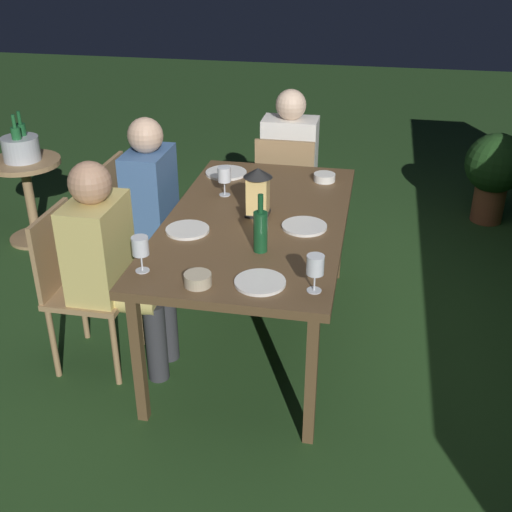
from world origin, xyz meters
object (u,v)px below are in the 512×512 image
object	(u,v)px
chair_side_left_a	(133,221)
wine_glass_c	(140,248)
wine_glass_a	(224,176)
plate_c	(260,282)
green_bottle_on_table	(260,230)
wine_glass_b	(315,267)
bowl_olives	(324,177)
side_table	(28,188)
plate_a	(304,226)
person_in_mustard	(111,259)
chair_side_left_b	(79,282)
lantern_centerpiece	(258,189)
bowl_bread	(198,279)
ice_bucket	(21,147)
person_in_cream	(291,159)
plate_b	(226,173)
dining_table	(256,228)
plate_d	(187,230)
chair_head_near	(286,189)
potted_plant_by_hedge	(495,169)
person_in_blue	(161,201)

from	to	relation	value
chair_side_left_a	wine_glass_c	distance (m)	1.21
wine_glass_a	plate_c	bearing A→B (deg)	22.09
green_bottle_on_table	wine_glass_b	size ratio (longest dim) A/B	1.72
bowl_olives	side_table	distance (m)	2.24
plate_a	person_in_mustard	bearing A→B (deg)	-70.93
chair_side_left_b	lantern_centerpiece	xyz separation A→B (m)	(-0.44, 0.86, 0.41)
green_bottle_on_table	chair_side_left_b	bearing A→B (deg)	-88.47
wine_glass_c	person_in_mustard	bearing A→B (deg)	-134.77
bowl_bread	ice_bucket	distance (m)	2.43
person_in_cream	wine_glass_c	xyz separation A→B (m)	(1.96, -0.39, 0.23)
plate_c	ice_bucket	xyz separation A→B (m)	(-1.60, -2.04, -0.03)
plate_b	side_table	distance (m)	1.64
bowl_olives	plate_c	bearing A→B (deg)	-6.76
plate_a	dining_table	bearing A→B (deg)	-103.33
lantern_centerpiece	plate_d	size ratio (longest dim) A/B	1.19
green_bottle_on_table	plate_b	world-z (taller)	green_bottle_on_table
chair_head_near	bowl_olives	size ratio (longest dim) A/B	6.64
plate_a	plate_c	size ratio (longest dim) A/B	1.03
chair_side_left_b	wine_glass_c	size ratio (longest dim) A/B	5.15
dining_table	bowl_bread	xyz separation A→B (m)	(0.73, -0.11, 0.08)
chair_side_left_a	potted_plant_by_hedge	bearing A→B (deg)	123.19
dining_table	chair_side_left_a	xyz separation A→B (m)	(-0.39, -0.86, -0.21)
dining_table	person_in_cream	bearing A→B (deg)	180.00
dining_table	plate_b	size ratio (longest dim) A/B	6.68
person_in_blue	wine_glass_a	size ratio (longest dim) A/B	6.80
person_in_cream	wine_glass_a	xyz separation A→B (m)	(1.01, -0.24, 0.23)
plate_d	bowl_bread	distance (m)	0.55
plate_c	person_in_mustard	bearing A→B (deg)	-109.14
wine_glass_b	plate_b	xyz separation A→B (m)	(-1.31, -0.70, -0.11)
ice_bucket	lantern_centerpiece	bearing A→B (deg)	65.00
dining_table	chair_side_left_b	world-z (taller)	chair_side_left_b
person_in_mustard	person_in_cream	distance (m)	1.81
person_in_cream	lantern_centerpiece	size ratio (longest dim) A/B	4.34
green_bottle_on_table	person_in_cream	bearing A→B (deg)	-176.84
chair_side_left_a	ice_bucket	xyz separation A→B (m)	(-0.55, -1.02, 0.25)
chair_side_left_b	potted_plant_by_hedge	xyz separation A→B (m)	(-2.33, 2.38, -0.05)
chair_side_left_b	person_in_cream	bearing A→B (deg)	152.90
plate_c	bowl_bread	size ratio (longest dim) A/B	1.88
dining_table	person_in_mustard	size ratio (longest dim) A/B	1.49
chair_head_near	person_in_mustard	bearing A→B (deg)	-24.12
green_bottle_on_table	wine_glass_a	size ratio (longest dim) A/B	1.72
chair_head_near	plate_d	bearing A→B (deg)	-13.29
potted_plant_by_hedge	person_in_mustard	bearing A→B (deg)	-43.17
wine_glass_b	potted_plant_by_hedge	world-z (taller)	wine_glass_b
person_in_cream	bowl_olives	xyz separation A→B (m)	(0.68, 0.30, 0.14)
chair_side_left_b	wine_glass_b	distance (m)	1.34
bowl_bread	chair_side_left_a	bearing A→B (deg)	-146.13
bowl_bread	side_table	size ratio (longest dim) A/B	0.19
chair_side_left_a	wine_glass_b	distance (m)	1.69
chair_side_left_b	wine_glass_c	distance (m)	0.66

